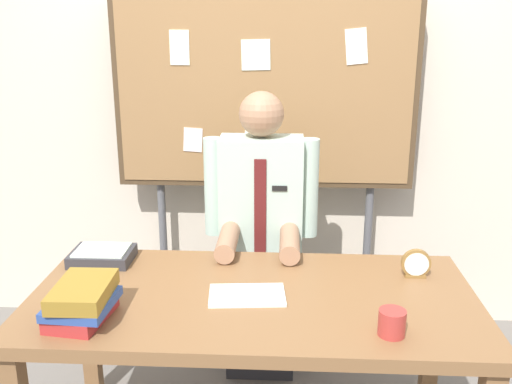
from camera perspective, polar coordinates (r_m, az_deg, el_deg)
The scene contains 9 objects.
back_wall at distance 3.24m, azimuth 1.02°, elevation 9.64°, with size 6.40×0.08×2.70m, color beige.
desk at distance 2.25m, azimuth -0.28°, elevation -12.16°, with size 1.71×0.84×0.75m.
person at distance 2.84m, azimuth 0.50°, elevation -5.51°, with size 0.55×0.56×1.44m.
bulletin_board at distance 3.03m, azimuth 0.87°, elevation 9.45°, with size 1.60×0.09×1.89m.
book_stack at distance 2.10m, azimuth -17.05°, elevation -10.46°, with size 0.22×0.27×0.14m.
open_notebook at distance 2.19m, azimuth -0.90°, elevation -10.31°, with size 0.29×0.18×0.01m, color white.
desk_clock at distance 2.42m, azimuth 15.76°, elevation -7.02°, with size 0.12×0.04×0.12m.
coffee_mug at distance 1.98m, azimuth 13.49°, elevation -12.64°, with size 0.09×0.09×0.09m, color #B23833.
paper_tray at distance 2.57m, azimuth -15.17°, elevation -6.16°, with size 0.26×0.20×0.06m.
Camera 1 is at (0.12, -1.97, 1.75)m, focal length 39.85 mm.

